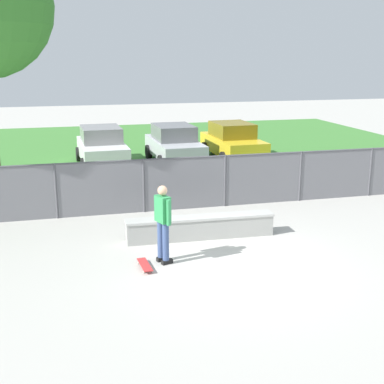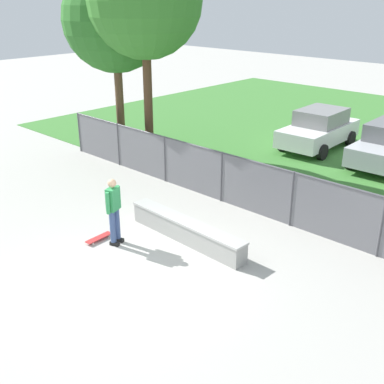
% 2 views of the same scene
% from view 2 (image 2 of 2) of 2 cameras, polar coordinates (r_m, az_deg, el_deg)
% --- Properties ---
extents(ground_plane, '(80.00, 80.00, 0.00)m').
position_cam_2_polar(ground_plane, '(11.59, -6.41, -9.42)').
color(ground_plane, '#ADAAA3').
extents(concrete_ledge, '(3.88, 0.60, 0.59)m').
position_cam_2_polar(concrete_ledge, '(12.73, -0.69, -4.61)').
color(concrete_ledge, '#999993').
rests_on(concrete_ledge, ground).
extents(skateboarder, '(0.37, 0.57, 1.82)m').
position_cam_2_polar(skateboarder, '(12.44, -9.32, -1.97)').
color(skateboarder, black).
rests_on(skateboarder, ground).
extents(skateboard, '(0.25, 0.81, 0.09)m').
position_cam_2_polar(skateboard, '(13.08, -11.05, -5.38)').
color(skateboard, red).
rests_on(skateboard, ground).
extents(chainlink_fence, '(17.94, 0.07, 1.63)m').
position_cam_2_polar(chainlink_fence, '(14.23, 7.49, 0.85)').
color(chainlink_fence, '#4C4C51').
rests_on(chainlink_fence, ground).
extents(tree_near_left, '(3.91, 3.91, 7.21)m').
position_cam_2_polar(tree_near_left, '(19.05, -9.19, 19.64)').
color(tree_near_left, brown).
rests_on(tree_near_left, ground).
extents(tree_near_right, '(3.97, 3.97, 7.91)m').
position_cam_2_polar(tree_near_right, '(17.55, -5.67, 21.75)').
color(tree_near_right, '#513823').
rests_on(tree_near_right, ground).
extents(car_white, '(2.12, 4.25, 1.66)m').
position_cam_2_polar(car_white, '(21.06, 14.92, 7.30)').
color(car_white, silver).
rests_on(car_white, ground).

